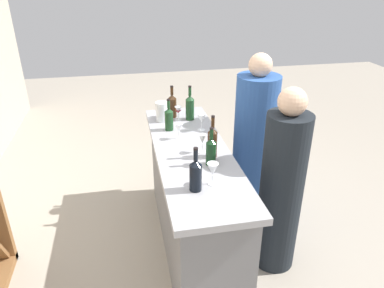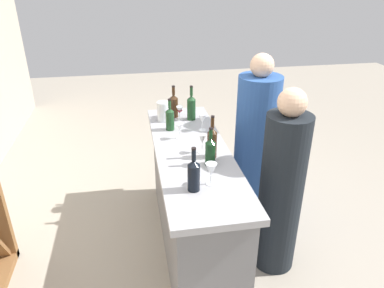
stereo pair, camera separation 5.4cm
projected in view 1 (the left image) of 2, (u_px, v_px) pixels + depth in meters
name	position (u px, v px, depth m)	size (l,w,h in m)	color
ground_plane	(192.00, 243.00, 3.29)	(12.00, 12.00, 0.00)	#9E9384
bar_counter	(192.00, 199.00, 3.07)	(1.91, 0.58, 0.95)	slate
wine_bottle_leftmost_near_black	(196.00, 174.00, 2.30)	(0.08, 0.08, 0.31)	black
wine_bottle_second_left_dark_green	(211.00, 151.00, 2.61)	(0.07, 0.07, 0.29)	black
wine_bottle_center_amber_brown	(212.00, 142.00, 2.71)	(0.07, 0.07, 0.34)	#331E0F
wine_bottle_second_right_olive_green	(169.00, 118.00, 3.17)	(0.08, 0.08, 0.29)	#193D1E
wine_bottle_rightmost_olive_green	(190.00, 107.00, 3.39)	(0.08, 0.08, 0.33)	#193D1E
wine_bottle_far_right_amber_brown	(172.00, 105.00, 3.45)	(0.08, 0.08, 0.31)	#331E0F
wine_glass_near_left	(202.00, 119.00, 3.17)	(0.08, 0.08, 0.15)	white
wine_glass_near_center	(202.00, 140.00, 2.79)	(0.07, 0.07, 0.15)	white
wine_glass_near_right	(213.00, 170.00, 2.37)	(0.08, 0.08, 0.16)	white
wine_glass_far_left	(178.00, 111.00, 3.38)	(0.07, 0.07, 0.14)	white
wine_glass_far_center	(179.00, 128.00, 3.01)	(0.07, 0.07, 0.14)	white
water_pitcher	(162.00, 112.00, 3.38)	(0.12, 0.12, 0.18)	silver
person_left_guest	(281.00, 190.00, 2.79)	(0.37, 0.37, 1.53)	black
person_center_guest	(254.00, 144.00, 3.47)	(0.41, 0.41, 1.60)	#284C8C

